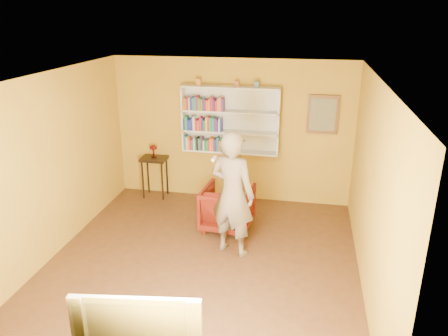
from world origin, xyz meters
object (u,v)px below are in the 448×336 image
Objects in this scene: bookshelf at (231,120)px; person at (232,194)px; ruby_lustre at (153,149)px; television at (140,321)px; armchair at (227,208)px; console_table at (154,164)px.

person is at bearing -79.11° from bookshelf.
television is at bearing -71.97° from ruby_lustre.
television is at bearing 92.74° from armchair.
person is 1.62× the size of television.
television reaches higher than console_table.
bookshelf is 1.61m from ruby_lustre.
bookshelf reaches higher than television.
bookshelf is at bearing 81.99° from television.
person reaches higher than ruby_lustre.
television is (-0.40, -2.71, -0.16)m from person.
armchair is at bearing 79.19° from television.
bookshelf reaches higher than armchair.
television is (-0.18, -3.45, 0.43)m from armchair.
console_table is at bearing -26.63° from armchair.
armchair is 0.69× the size of television.
bookshelf is at bearing 6.14° from console_table.
ruby_lustre is at bearing 100.26° from television.
console_table is 3.28× the size of ruby_lustre.
television reaches higher than armchair.
bookshelf reaches higher than console_table.
person is (0.38, -1.95, -0.63)m from bookshelf.
bookshelf is 2.22× the size of console_table.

